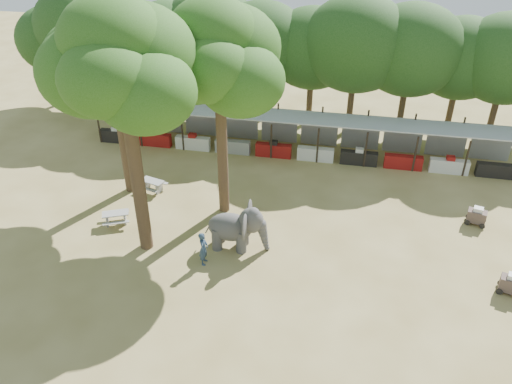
% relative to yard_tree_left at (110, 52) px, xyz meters
% --- Properties ---
extents(ground, '(100.00, 100.00, 0.00)m').
position_rel_yard_tree_left_xyz_m(ground, '(9.13, -7.19, -8.20)').
color(ground, olive).
rests_on(ground, ground).
extents(vendor_stalls, '(28.00, 2.99, 2.80)m').
position_rel_yard_tree_left_xyz_m(vendor_stalls, '(9.13, 6.65, -7.02)').
color(vendor_stalls, '#97999F').
rests_on(vendor_stalls, ground).
extents(yard_tree_left, '(7.10, 6.90, 11.02)m').
position_rel_yard_tree_left_xyz_m(yard_tree_left, '(0.00, 0.00, 0.00)').
color(yard_tree_left, '#332316').
rests_on(yard_tree_left, ground).
extents(yard_tree_center, '(7.10, 6.90, 12.04)m').
position_rel_yard_tree_left_xyz_m(yard_tree_center, '(3.00, -5.00, 1.01)').
color(yard_tree_center, '#332316').
rests_on(yard_tree_center, ground).
extents(yard_tree_back, '(7.10, 6.90, 11.36)m').
position_rel_yard_tree_left_xyz_m(yard_tree_back, '(6.00, -1.00, 0.34)').
color(yard_tree_back, '#332316').
rests_on(yard_tree_back, ground).
extents(backdrop_trees, '(46.46, 5.95, 8.33)m').
position_rel_yard_tree_left_xyz_m(backdrop_trees, '(9.13, 11.81, -2.69)').
color(backdrop_trees, '#332316').
rests_on(backdrop_trees, ground).
extents(elephant, '(3.12, 2.40, 2.40)m').
position_rel_yard_tree_left_xyz_m(elephant, '(7.64, -4.32, -7.00)').
color(elephant, '#3C3A3A').
rests_on(elephant, ground).
extents(handler, '(0.45, 0.65, 1.74)m').
position_rel_yard_tree_left_xyz_m(handler, '(6.34, -5.88, -7.33)').
color(handler, '#26384C').
rests_on(handler, ground).
extents(picnic_table_near, '(1.76, 1.69, 0.69)m').
position_rel_yard_tree_left_xyz_m(picnic_table_near, '(0.80, -3.64, -7.75)').
color(picnic_table_near, gray).
rests_on(picnic_table_near, ground).
extents(picnic_table_far, '(1.68, 1.58, 0.69)m').
position_rel_yard_tree_left_xyz_m(picnic_table_far, '(1.46, -0.05, -7.75)').
color(picnic_table_far, gray).
rests_on(picnic_table_far, ground).
extents(cart_front, '(1.21, 0.97, 1.03)m').
position_rel_yard_tree_left_xyz_m(cart_front, '(20.24, -5.19, -7.69)').
color(cart_front, '#3E302B').
rests_on(cart_front, ground).
extents(cart_back, '(1.19, 0.94, 1.02)m').
position_rel_yard_tree_left_xyz_m(cart_back, '(19.66, 0.13, -7.70)').
color(cart_back, '#3E302B').
rests_on(cart_back, ground).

